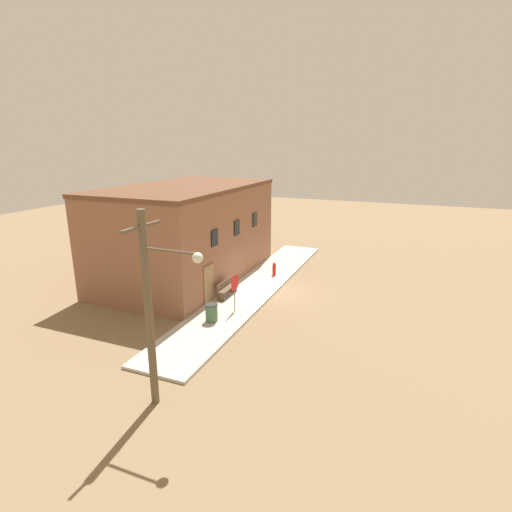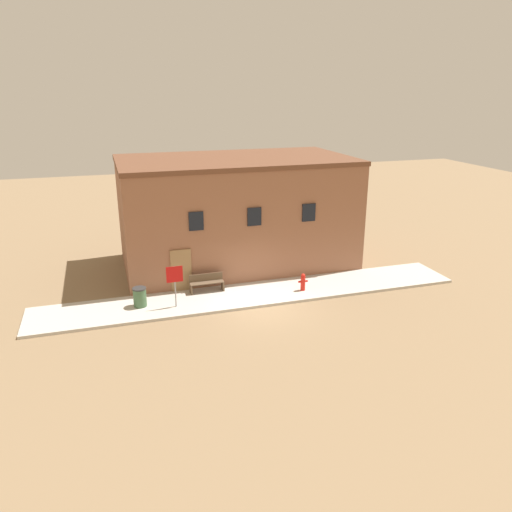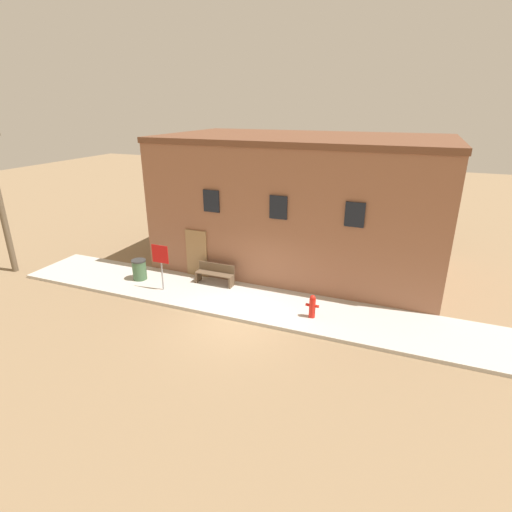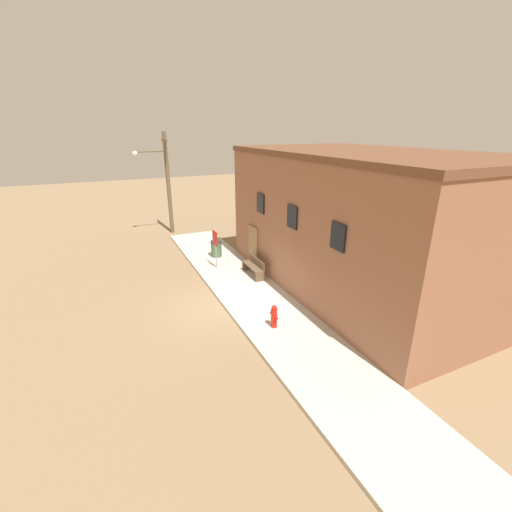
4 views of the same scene
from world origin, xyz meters
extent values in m
plane|color=#846B4C|center=(0.00, 0.00, 0.00)|extent=(80.00, 80.00, 0.00)
cube|color=#BCB7AD|center=(0.00, 1.43, 0.07)|extent=(20.42, 2.86, 0.13)
cube|color=#8E5B42|center=(0.51, 6.30, 2.85)|extent=(12.27, 6.88, 5.69)
cube|color=brown|center=(0.51, 6.30, 5.81)|extent=(12.37, 6.98, 0.24)
cube|color=black|center=(-2.36, 2.83, 3.53)|extent=(0.70, 0.08, 0.90)
cube|color=black|center=(0.51, 2.83, 3.53)|extent=(0.70, 0.08, 0.90)
cube|color=black|center=(3.37, 2.83, 3.53)|extent=(0.70, 0.08, 0.90)
cube|color=#937047|center=(-3.17, 2.83, 1.10)|extent=(1.00, 0.08, 2.20)
cylinder|color=red|center=(2.42, 1.08, 0.48)|extent=(0.22, 0.22, 0.70)
sphere|color=red|center=(2.42, 1.08, 0.88)|extent=(0.20, 0.20, 0.20)
cylinder|color=red|center=(2.25, 1.08, 0.58)|extent=(0.12, 0.10, 0.10)
cylinder|color=red|center=(2.60, 1.08, 0.58)|extent=(0.12, 0.10, 0.10)
cylinder|color=gray|center=(-3.75, 1.02, 1.09)|extent=(0.06, 0.06, 1.92)
cube|color=red|center=(-3.75, 1.00, 1.68)|extent=(0.73, 0.02, 0.73)
cube|color=brown|center=(-2.83, 2.29, 0.36)|extent=(0.08, 0.44, 0.45)
cube|color=brown|center=(-1.28, 2.29, 0.36)|extent=(0.08, 0.44, 0.45)
cube|color=brown|center=(-2.05, 2.29, 0.60)|extent=(1.63, 0.44, 0.04)
cube|color=brown|center=(-2.05, 2.49, 0.80)|extent=(1.63, 0.04, 0.37)
cylinder|color=#426642|center=(-5.28, 1.54, 0.54)|extent=(0.58, 0.58, 0.82)
cylinder|color=#2D2D2D|center=(-5.28, 1.54, 0.98)|extent=(0.61, 0.61, 0.06)
cylinder|color=brown|center=(-11.40, 0.40, 3.30)|extent=(0.26, 0.26, 6.59)
cylinder|color=brown|center=(-11.40, -0.54, 5.41)|extent=(0.09, 1.87, 0.09)
sphere|color=silver|center=(-11.40, -1.47, 5.31)|extent=(0.32, 0.32, 0.32)
cube|color=brown|center=(-11.40, 0.40, 6.07)|extent=(1.80, 0.10, 0.10)
camera|label=1|loc=(-20.92, -7.17, 8.48)|focal=28.00mm
camera|label=2|loc=(-6.46, -19.64, 9.47)|focal=35.00mm
camera|label=3|loc=(5.22, -11.22, 7.18)|focal=28.00mm
camera|label=4|loc=(11.72, -3.93, 6.77)|focal=24.00mm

